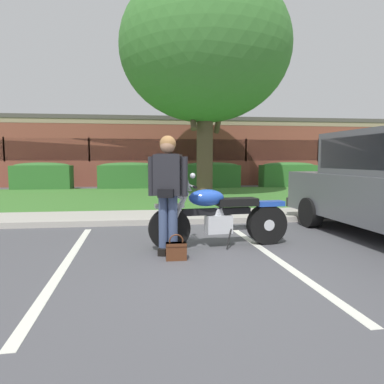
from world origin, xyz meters
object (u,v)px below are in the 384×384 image
(shade_tree, at_px, (205,50))
(hedge_center_left, at_px, (129,175))
(motorcycle, at_px, (225,216))
(rider_person, at_px, (168,186))
(hedge_right, at_px, (288,174))
(hedge_center_right, at_px, (211,175))
(hedge_left, at_px, (42,176))
(handbag, at_px, (176,250))
(brick_building, at_px, (166,153))

(shade_tree, bearing_deg, hedge_center_left, 133.19)
(motorcycle, xyz_separation_m, rider_person, (-0.91, -0.37, 0.50))
(rider_person, height_order, hedge_right, rider_person)
(shade_tree, relative_size, hedge_center_left, 2.92)
(hedge_center_right, bearing_deg, hedge_left, 180.00)
(hedge_center_left, relative_size, hedge_right, 1.02)
(rider_person, xyz_separation_m, hedge_left, (-5.06, 11.34, -0.34))
(rider_person, distance_m, hedge_right, 13.07)
(shade_tree, height_order, hedge_right, shade_tree)
(handbag, relative_size, hedge_center_right, 0.13)
(hedge_center_left, bearing_deg, hedge_left, 180.00)
(shade_tree, xyz_separation_m, hedge_right, (4.67, 3.23, -4.76))
(motorcycle, distance_m, hedge_center_left, 11.17)
(motorcycle, bearing_deg, shade_tree, 83.22)
(handbag, height_order, shade_tree, shade_tree)
(hedge_center_right, bearing_deg, hedge_right, 0.00)
(motorcycle, distance_m, rider_person, 1.10)
(handbag, xyz_separation_m, hedge_left, (-5.15, 11.64, 0.51))
(shade_tree, distance_m, hedge_left, 8.97)
(hedge_center_left, height_order, hedge_center_right, same)
(hedge_right, bearing_deg, motorcycle, -117.02)
(rider_person, height_order, brick_building, brick_building)
(rider_person, relative_size, shade_tree, 0.21)
(hedge_left, relative_size, hedge_center_left, 0.93)
(handbag, height_order, hedge_center_left, hedge_center_left)
(hedge_left, bearing_deg, hedge_center_left, 0.00)
(motorcycle, height_order, rider_person, rider_person)
(hedge_center_right, xyz_separation_m, hedge_right, (3.85, 0.00, 0.00))
(rider_person, bearing_deg, handbag, -72.68)
(hedge_center_right, relative_size, hedge_right, 0.99)
(hedge_center_right, distance_m, brick_building, 6.14)
(handbag, distance_m, hedge_left, 12.74)
(shade_tree, bearing_deg, hedge_left, 154.87)
(hedge_right, relative_size, brick_building, 0.11)
(rider_person, xyz_separation_m, hedge_center_left, (-1.20, 11.34, -0.34))
(rider_person, relative_size, handbag, 4.74)
(hedge_center_left, relative_size, hedge_center_right, 1.03)
(hedge_center_right, bearing_deg, hedge_center_left, 180.00)
(hedge_right, bearing_deg, handbag, -118.84)
(motorcycle, height_order, brick_building, brick_building)
(motorcycle, xyz_separation_m, hedge_left, (-5.96, 10.97, 0.16))
(motorcycle, relative_size, hedge_center_right, 0.83)
(rider_person, bearing_deg, shade_tree, 77.28)
(hedge_center_right, bearing_deg, handbag, -102.39)
(hedge_center_left, bearing_deg, motorcycle, -79.10)
(motorcycle, relative_size, handbag, 6.23)
(handbag, distance_m, hedge_center_left, 11.72)
(motorcycle, relative_size, brick_building, 0.09)
(rider_person, height_order, shade_tree, shade_tree)
(rider_person, distance_m, handbag, 0.90)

